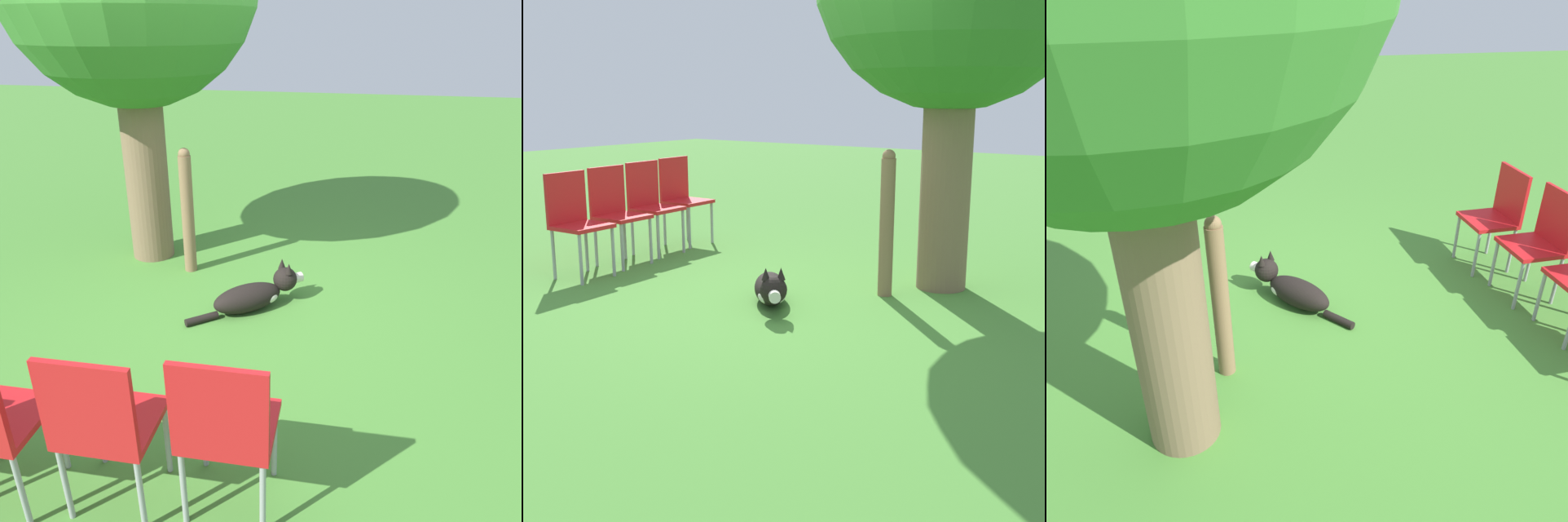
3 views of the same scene
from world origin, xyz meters
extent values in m
plane|color=#478433|center=(0.00, 0.00, 0.00)|extent=(30.00, 30.00, 0.00)
cylinder|color=#7A6047|center=(0.78, 0.88, 1.00)|extent=(0.42, 0.42, 2.01)
ellipsoid|color=black|center=(-0.14, -0.35, 0.12)|extent=(0.60, 0.64, 0.23)
ellipsoid|color=silver|center=(-0.03, -0.48, 0.10)|extent=(0.31, 0.31, 0.14)
sphere|color=black|center=(0.09, -0.63, 0.20)|extent=(0.29, 0.29, 0.21)
cylinder|color=silver|center=(0.17, -0.72, 0.19)|extent=(0.13, 0.13, 0.09)
cone|color=black|center=(0.14, -0.60, 0.33)|extent=(0.07, 0.07, 0.09)
cone|color=black|center=(0.05, -0.67, 0.33)|extent=(0.07, 0.07, 0.09)
cylinder|color=black|center=(-0.42, -0.03, 0.03)|extent=(0.23, 0.25, 0.06)
cylinder|color=#846647|center=(0.50, 0.37, 0.57)|extent=(0.12, 0.12, 1.14)
sphere|color=#846647|center=(0.50, 0.37, 1.16)|extent=(0.11, 0.11, 0.11)
cube|color=red|center=(-2.00, -0.70, 0.47)|extent=(0.43, 0.45, 0.04)
cube|color=red|center=(-2.19, -0.71, 0.72)|extent=(0.05, 0.44, 0.46)
cylinder|color=#99999E|center=(-1.82, -0.51, 0.23)|extent=(0.03, 0.03, 0.46)
cylinder|color=#99999E|center=(-1.81, -0.89, 0.23)|extent=(0.03, 0.03, 0.46)
cylinder|color=#99999E|center=(-2.18, -0.52, 0.23)|extent=(0.03, 0.03, 0.46)
cylinder|color=#99999E|center=(-2.17, -0.90, 0.23)|extent=(0.03, 0.03, 0.46)
cube|color=red|center=(-2.09, -0.14, 0.47)|extent=(0.43, 0.45, 0.04)
cube|color=red|center=(-2.28, -0.15, 0.72)|extent=(0.05, 0.44, 0.46)
cylinder|color=#99999E|center=(-1.92, 0.05, 0.23)|extent=(0.03, 0.03, 0.46)
cylinder|color=#99999E|center=(-1.90, -0.33, 0.23)|extent=(0.03, 0.03, 0.46)
cylinder|color=#99999E|center=(-2.28, 0.04, 0.23)|extent=(0.03, 0.03, 0.46)
cylinder|color=#99999E|center=(-2.26, -0.34, 0.23)|extent=(0.03, 0.03, 0.46)
cylinder|color=#99999E|center=(-2.00, 0.23, 0.23)|extent=(0.03, 0.03, 0.46)
cylinder|color=#99999E|center=(-2.36, 0.22, 0.23)|extent=(0.03, 0.03, 0.46)
camera|label=1|loc=(-3.79, -1.23, 2.21)|focal=35.00mm
camera|label=2|loc=(3.23, -4.86, 1.65)|focal=50.00mm
camera|label=3|loc=(0.46, 3.21, 2.47)|focal=35.00mm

